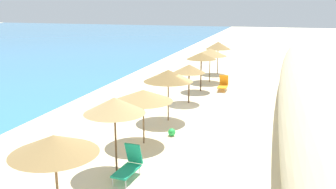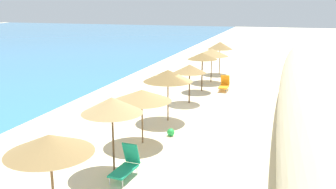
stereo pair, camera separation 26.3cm
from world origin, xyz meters
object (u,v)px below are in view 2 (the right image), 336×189
beach_umbrella_5 (190,69)px  lounge_chair_1 (126,164)px  beach_umbrella_6 (202,56)px  beach_umbrella_8 (220,46)px  beach_umbrella_1 (49,144)px  beach_umbrella_3 (142,95)px  beach_umbrella_7 (212,52)px  beach_umbrella_4 (168,76)px  beach_umbrella_2 (112,105)px  beach_ball (171,132)px  lounge_chair_0 (224,84)px

beach_umbrella_5 → lounge_chair_1: beach_umbrella_5 is taller
beach_umbrella_6 → beach_umbrella_8: 6.83m
beach_umbrella_1 → beach_umbrella_8: bearing=-1.3°
beach_umbrella_3 → beach_umbrella_7: size_ratio=0.99×
beach_umbrella_4 → beach_umbrella_1: bearing=178.6°
lounge_chair_1 → beach_umbrella_2: bearing=-20.4°
beach_umbrella_4 → lounge_chair_1: beach_umbrella_4 is taller
beach_umbrella_5 → beach_ball: size_ratio=6.78×
beach_umbrella_3 → lounge_chair_0: 11.71m
beach_umbrella_1 → lounge_chair_0: size_ratio=1.97×
beach_umbrella_6 → beach_ball: size_ratio=7.60×
beach_umbrella_5 → beach_umbrella_8: (10.31, -0.11, 0.33)m
beach_umbrella_2 → beach_ball: beach_umbrella_2 is taller
beach_umbrella_7 → lounge_chair_1: (-17.44, -0.33, -1.86)m
lounge_chair_1 → lounge_chair_0: bearing=-89.5°
beach_umbrella_6 → beach_ball: bearing=-176.3°
beach_umbrella_6 → lounge_chair_0: size_ratio=2.04×
beach_umbrella_6 → beach_umbrella_7: size_ratio=1.04×
beach_umbrella_3 → beach_ball: (1.26, -0.94, -2.03)m
beach_umbrella_2 → beach_umbrella_3: bearing=0.9°
beach_umbrella_6 → beach_umbrella_5: bearing=179.4°
beach_umbrella_6 → beach_umbrella_8: size_ratio=0.97×
lounge_chair_1 → beach_ball: 4.64m
beach_umbrella_7 → lounge_chair_0: beach_umbrella_7 is taller
beach_umbrella_6 → lounge_chair_0: 2.62m
beach_umbrella_6 → lounge_chair_0: (0.59, -1.51, -2.05)m
beach_umbrella_1 → beach_umbrella_5: (13.93, -0.44, -0.20)m
beach_umbrella_3 → beach_umbrella_5: beach_umbrella_3 is taller
beach_umbrella_6 → beach_ball: 9.87m
beach_umbrella_6 → lounge_chair_1: size_ratio=1.89×
beach_umbrella_3 → beach_umbrella_4: 3.53m
lounge_chair_0 → beach_umbrella_3: bearing=80.3°
beach_umbrella_3 → beach_umbrella_6: (10.84, -0.32, 0.29)m
lounge_chair_0 → beach_ball: lounge_chair_0 is taller
beach_umbrella_5 → beach_umbrella_3: bearing=177.8°
beach_umbrella_2 → beach_ball: (4.32, -0.89, -2.39)m
beach_umbrella_2 → lounge_chair_0: 14.75m
lounge_chair_1 → beach_ball: (4.62, -0.25, -0.32)m
beach_umbrella_3 → lounge_chair_0: (11.43, -1.83, -1.76)m
beach_umbrella_3 → lounge_chair_1: (-3.36, -0.68, -1.71)m
beach_umbrella_2 → lounge_chair_1: bearing=-115.3°
beach_umbrella_4 → lounge_chair_0: 8.35m
beach_umbrella_6 → beach_umbrella_7: beach_umbrella_6 is taller
beach_ball → beach_umbrella_2: bearing=168.3°
beach_umbrella_5 → beach_ball: bearing=-173.9°
beach_umbrella_5 → beach_umbrella_7: size_ratio=0.93×
beach_umbrella_5 → lounge_chair_0: 4.68m
beach_umbrella_2 → beach_umbrella_5: bearing=-1.3°
beach_umbrella_6 → beach_umbrella_7: bearing=-0.6°
beach_umbrella_1 → beach_umbrella_4: (10.09, -0.25, 0.06)m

